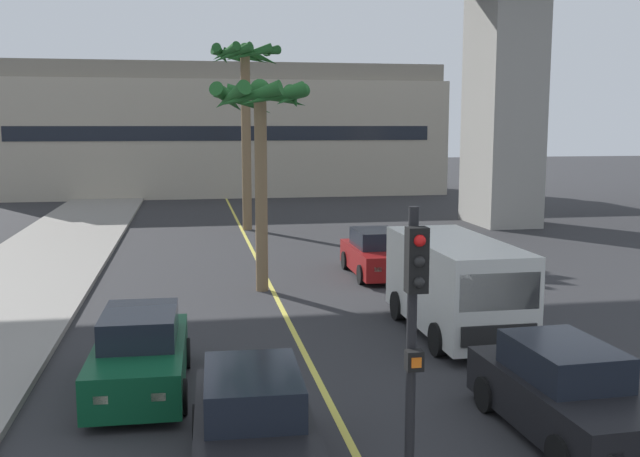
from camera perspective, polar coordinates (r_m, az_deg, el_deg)
lane_stripe_center at (r=24.44m, az=-4.13°, el=-4.02°), size 0.14×56.00×0.01m
pier_building_backdrop at (r=55.04m, az=-7.63°, el=7.55°), size 32.28×8.04×9.43m
car_queue_front at (r=13.01m, az=18.60°, el=-12.16°), size 1.96×4.16×1.56m
car_queue_second at (r=25.06m, az=4.41°, el=-2.05°), size 1.85×4.11×1.56m
car_queue_third at (r=14.74m, az=-13.86°, el=-9.55°), size 1.90×4.14×1.56m
car_queue_fourth at (r=11.12m, az=-5.23°, el=-15.31°), size 1.93×4.15×1.56m
delivery_van at (r=18.19m, az=10.49°, el=-4.23°), size 2.19×5.27×2.36m
traffic_light_median_near at (r=8.70m, az=7.31°, el=-8.12°), size 0.24×0.37×4.20m
palm_tree_near_median at (r=22.36m, az=-4.65°, el=8.73°), size 3.14×3.14×6.49m
palm_tree_mid_median at (r=35.77m, az=-5.88°, el=11.35°), size 3.47×3.48×8.99m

